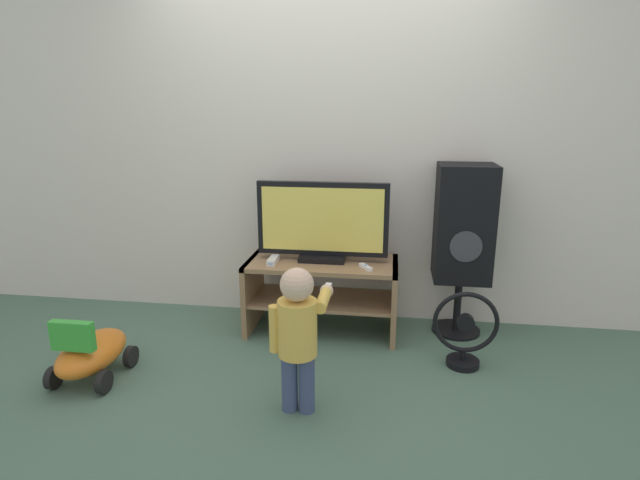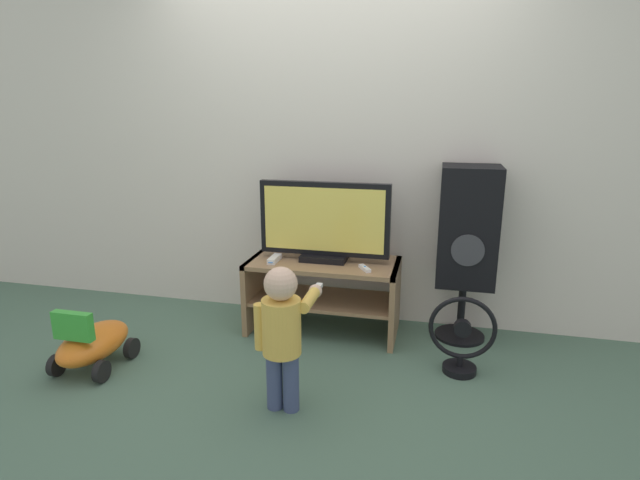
{
  "view_description": "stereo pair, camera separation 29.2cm",
  "coord_description": "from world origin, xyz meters",
  "px_view_note": "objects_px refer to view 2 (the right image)",
  "views": [
    {
      "loc": [
        0.46,
        -2.99,
        1.54
      ],
      "look_at": [
        0.0,
        0.15,
        0.69
      ],
      "focal_mm": 28.0,
      "sensor_mm": 36.0,
      "label": 1
    },
    {
      "loc": [
        0.74,
        -2.94,
        1.54
      ],
      "look_at": [
        0.0,
        0.15,
        0.69
      ],
      "focal_mm": 28.0,
      "sensor_mm": 36.0,
      "label": 2
    }
  ],
  "objects_px": {
    "remote_primary": "(365,268)",
    "speaker_tower": "(468,229)",
    "ride_on_toy": "(93,343)",
    "game_console": "(274,259)",
    "child": "(283,327)",
    "floor_fan": "(462,339)",
    "television": "(324,223)"
  },
  "relations": [
    {
      "from": "game_console",
      "to": "child",
      "type": "xyz_separation_m",
      "value": [
        0.34,
        -0.89,
        -0.07
      ]
    },
    {
      "from": "remote_primary",
      "to": "floor_fan",
      "type": "relative_size",
      "value": 0.27
    },
    {
      "from": "floor_fan",
      "to": "child",
      "type": "bearing_deg",
      "value": -146.93
    },
    {
      "from": "game_console",
      "to": "speaker_tower",
      "type": "distance_m",
      "value": 1.3
    },
    {
      "from": "ride_on_toy",
      "to": "game_console",
      "type": "bearing_deg",
      "value": 39.53
    },
    {
      "from": "child",
      "to": "speaker_tower",
      "type": "distance_m",
      "value": 1.46
    },
    {
      "from": "remote_primary",
      "to": "floor_fan",
      "type": "xyz_separation_m",
      "value": [
        0.62,
        -0.26,
        -0.31
      ]
    },
    {
      "from": "child",
      "to": "ride_on_toy",
      "type": "bearing_deg",
      "value": 173.77
    },
    {
      "from": "child",
      "to": "ride_on_toy",
      "type": "distance_m",
      "value": 1.29
    },
    {
      "from": "floor_fan",
      "to": "speaker_tower",
      "type": "bearing_deg",
      "value": 88.26
    },
    {
      "from": "remote_primary",
      "to": "ride_on_toy",
      "type": "bearing_deg",
      "value": -155.07
    },
    {
      "from": "remote_primary",
      "to": "game_console",
      "type": "bearing_deg",
      "value": 176.76
    },
    {
      "from": "speaker_tower",
      "to": "game_console",
      "type": "bearing_deg",
      "value": -171.23
    },
    {
      "from": "game_console",
      "to": "speaker_tower",
      "type": "height_order",
      "value": "speaker_tower"
    },
    {
      "from": "child",
      "to": "ride_on_toy",
      "type": "xyz_separation_m",
      "value": [
        -1.25,
        0.14,
        -0.3
      ]
    },
    {
      "from": "game_console",
      "to": "remote_primary",
      "type": "bearing_deg",
      "value": -3.24
    },
    {
      "from": "game_console",
      "to": "ride_on_toy",
      "type": "relative_size",
      "value": 0.31
    },
    {
      "from": "speaker_tower",
      "to": "television",
      "type": "bearing_deg",
      "value": -174.86
    },
    {
      "from": "remote_primary",
      "to": "speaker_tower",
      "type": "height_order",
      "value": "speaker_tower"
    },
    {
      "from": "speaker_tower",
      "to": "ride_on_toy",
      "type": "relative_size",
      "value": 2.19
    },
    {
      "from": "speaker_tower",
      "to": "floor_fan",
      "type": "relative_size",
      "value": 2.45
    },
    {
      "from": "ride_on_toy",
      "to": "remote_primary",
      "type": "bearing_deg",
      "value": 24.93
    },
    {
      "from": "speaker_tower",
      "to": "floor_fan",
      "type": "xyz_separation_m",
      "value": [
        -0.01,
        -0.49,
        -0.55
      ]
    },
    {
      "from": "remote_primary",
      "to": "speaker_tower",
      "type": "distance_m",
      "value": 0.72
    },
    {
      "from": "game_console",
      "to": "floor_fan",
      "type": "distance_m",
      "value": 1.32
    },
    {
      "from": "child",
      "to": "floor_fan",
      "type": "xyz_separation_m",
      "value": [
        0.91,
        0.59,
        -0.24
      ]
    },
    {
      "from": "television",
      "to": "speaker_tower",
      "type": "distance_m",
      "value": 0.94
    },
    {
      "from": "remote_primary",
      "to": "speaker_tower",
      "type": "xyz_separation_m",
      "value": [
        0.64,
        0.23,
        0.24
      ]
    },
    {
      "from": "television",
      "to": "speaker_tower",
      "type": "height_order",
      "value": "speaker_tower"
    },
    {
      "from": "child",
      "to": "floor_fan",
      "type": "bearing_deg",
      "value": 33.07
    },
    {
      "from": "television",
      "to": "child",
      "type": "bearing_deg",
      "value": -89.05
    },
    {
      "from": "television",
      "to": "child",
      "type": "xyz_separation_m",
      "value": [
        0.02,
        -1.0,
        -0.32
      ]
    }
  ]
}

